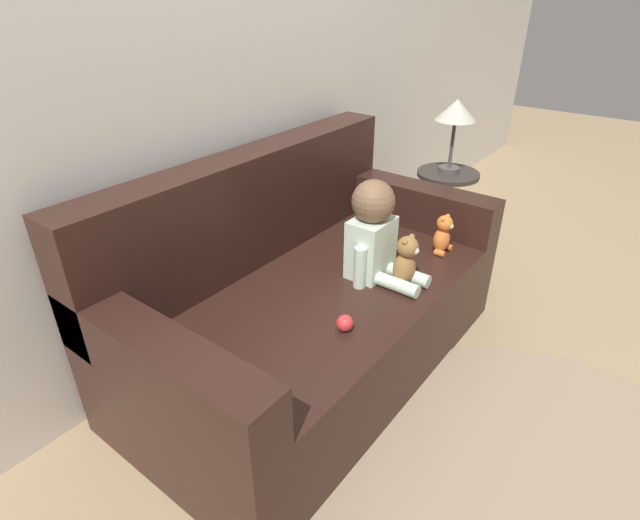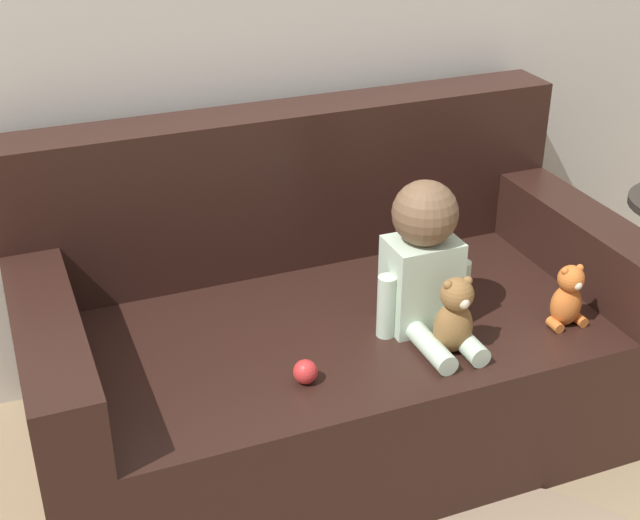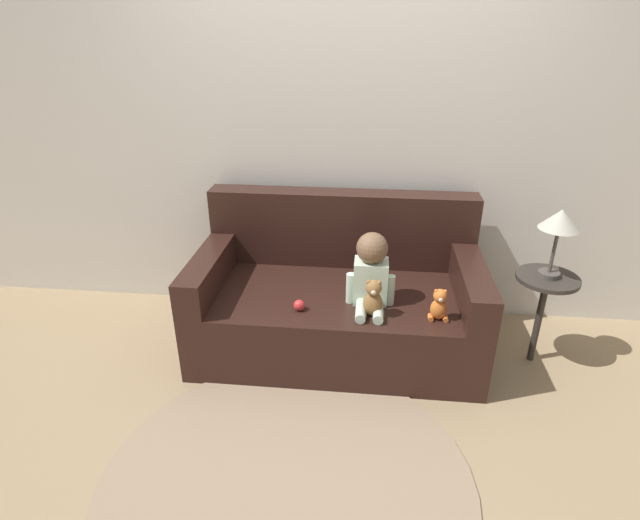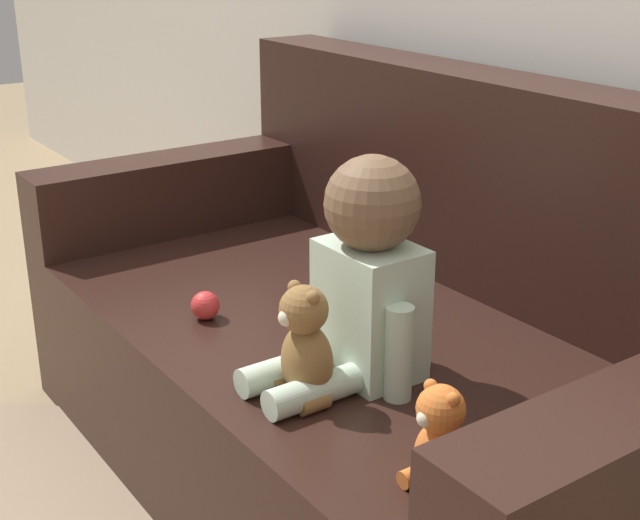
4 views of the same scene
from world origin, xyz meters
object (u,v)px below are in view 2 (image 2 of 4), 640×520
at_px(toy_ball, 305,372).
at_px(plush_toy_side, 568,297).
at_px(person_baby, 425,263).
at_px(teddy_bear_brown, 454,318).
at_px(couch, 326,335).

bearing_deg(toy_ball, plush_toy_side, -1.04).
bearing_deg(person_baby, teddy_bear_brown, -83.29).
xyz_separation_m(teddy_bear_brown, plush_toy_side, (0.36, 0.00, -0.02)).
relative_size(teddy_bear_brown, toy_ball, 3.53).
relative_size(couch, toy_ball, 27.34).
xyz_separation_m(couch, person_baby, (0.20, -0.21, 0.31)).
bearing_deg(teddy_bear_brown, couch, 121.50).
bearing_deg(plush_toy_side, toy_ball, 178.96).
relative_size(person_baby, plush_toy_side, 2.30).
xyz_separation_m(teddy_bear_brown, toy_ball, (-0.41, 0.01, -0.07)).
bearing_deg(plush_toy_side, couch, 148.35).
distance_m(teddy_bear_brown, toy_ball, 0.42).
bearing_deg(couch, plush_toy_side, -31.65).
height_order(couch, plush_toy_side, couch).
bearing_deg(toy_ball, couch, 60.20).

